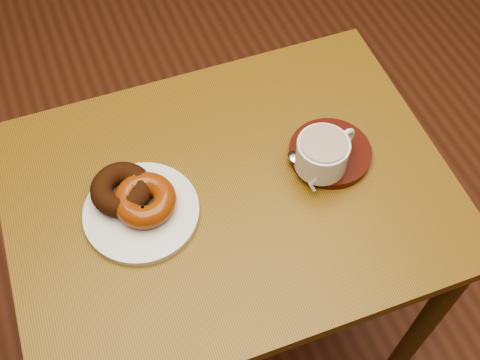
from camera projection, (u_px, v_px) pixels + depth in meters
name	position (u px, v px, depth m)	size (l,w,h in m)	color
ground	(310.00, 273.00, 1.81)	(6.00, 6.00, 0.00)	brown
cafe_table	(231.00, 222.00, 1.18)	(0.82, 0.63, 0.75)	brown
donut_plate	(141.00, 212.00, 1.05)	(0.20, 0.20, 0.01)	silver
donut_cinnamon	(122.00, 189.00, 1.05)	(0.11, 0.11, 0.04)	black
donut_caramel	(145.00, 200.00, 1.03)	(0.13, 0.13, 0.04)	#863A0E
saucer	(330.00, 153.00, 1.12)	(0.15, 0.15, 0.02)	#390E07
coffee_cup	(323.00, 153.00, 1.07)	(0.12, 0.09, 0.07)	silver
teaspoon	(296.00, 161.00, 1.10)	(0.02, 0.10, 0.01)	silver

